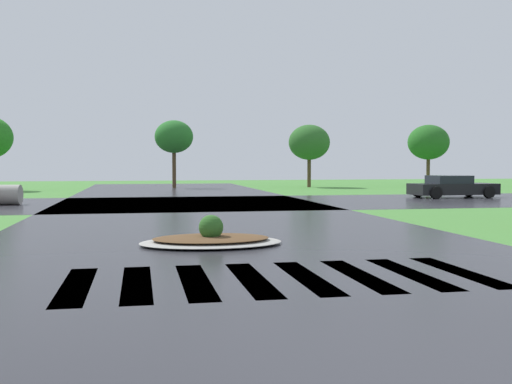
{
  "coord_description": "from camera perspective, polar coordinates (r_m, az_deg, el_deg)",
  "views": [
    {
      "loc": [
        -2.2,
        -4.34,
        1.85
      ],
      "look_at": [
        1.3,
        13.85,
        0.96
      ],
      "focal_mm": 42.63,
      "sensor_mm": 36.0,
      "label": 1
    }
  ],
  "objects": [
    {
      "name": "car_white_sedan",
      "position": [
        34.1,
        17.93,
        0.44
      ],
      "size": [
        4.66,
        2.26,
        1.18
      ],
      "rotation": [
        0.0,
        0.0,
        0.06
      ],
      "color": "black",
      "rests_on": "ground"
    },
    {
      "name": "crosswalk_stripes",
      "position": [
        9.85,
        2.21,
        -8.08
      ],
      "size": [
        6.75,
        3.01,
        0.01
      ],
      "color": "white",
      "rests_on": "ground"
    },
    {
      "name": "asphalt_cross_road",
      "position": [
        28.14,
        -6.4,
        -1.04
      ],
      "size": [
        90.0,
        10.67,
        0.01
      ],
      "primitive_type": "cube",
      "color": "#2B2B30",
      "rests_on": "ground"
    },
    {
      "name": "asphalt_roadway",
      "position": [
        14.63,
        -2.17,
        -4.52
      ],
      "size": [
        11.85,
        80.0,
        0.01
      ],
      "primitive_type": "cube",
      "color": "#2B2B30",
      "rests_on": "ground"
    },
    {
      "name": "background_treeline",
      "position": [
        44.93,
        -2.49,
        4.89
      ],
      "size": [
        35.98,
        5.16,
        5.01
      ],
      "color": "#4C3823",
      "rests_on": "ground"
    },
    {
      "name": "median_island",
      "position": [
        13.82,
        -4.24,
        -4.43
      ],
      "size": [
        3.23,
        2.21,
        0.68
      ],
      "color": "#9E9B93",
      "rests_on": "ground"
    }
  ]
}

